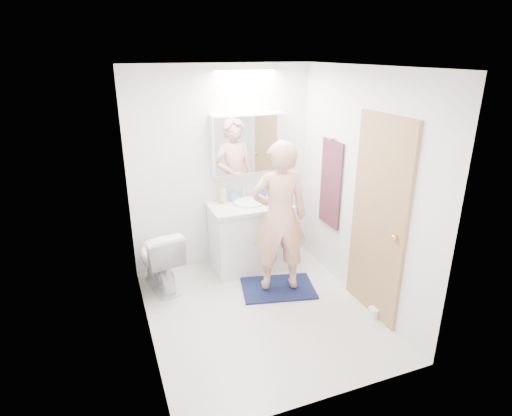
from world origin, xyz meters
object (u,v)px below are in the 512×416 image
toilet_paper_roll (374,312)px  medicine_cabinet (248,144)px  person (279,217)px  soap_bottle_a (223,193)px  toothbrush_cup (263,194)px  toilet (159,259)px  soap_bottle_b (234,194)px  vanity_cabinet (250,237)px

toilet_paper_roll → medicine_cabinet: bearing=114.0°
person → soap_bottle_a: (-0.39, 0.78, 0.07)m
person → soap_bottle_a: 0.87m
medicine_cabinet → person: 1.05m
toothbrush_cup → toilet_paper_roll: size_ratio=0.88×
toilet → toilet_paper_roll: (1.91, -1.34, -0.31)m
toilet → soap_bottle_a: 1.05m
person → toilet_paper_roll: size_ratio=15.04×
medicine_cabinet → toilet: medicine_cabinet is taller
soap_bottle_b → toilet_paper_roll: size_ratio=1.57×
medicine_cabinet → soap_bottle_a: bearing=-169.9°
toilet → toilet_paper_roll: toilet is taller
soap_bottle_b → toilet_paper_roll: (0.93, -1.63, -0.86)m
medicine_cabinet → soap_bottle_b: medicine_cabinet is taller
medicine_cabinet → toilet: size_ratio=1.22×
medicine_cabinet → soap_bottle_a: 0.65m
medicine_cabinet → soap_bottle_a: (-0.34, -0.06, -0.56)m
toothbrush_cup → vanity_cabinet: bearing=-146.3°
toilet → soap_bottle_b: bearing=-173.7°
person → soap_bottle_a: size_ratio=6.76×
vanity_cabinet → toilet_paper_roll: size_ratio=8.18×
medicine_cabinet → toothbrush_cup: (0.18, -0.05, -0.64)m
person → soap_bottle_b: person is taller
soap_bottle_a → soap_bottle_b: bearing=11.5°
vanity_cabinet → soap_bottle_a: bearing=151.6°
person → soap_bottle_a: bearing=-50.7°
medicine_cabinet → toilet_paper_roll: 2.33m
toilet → soap_bottle_a: soap_bottle_a is taller
toilet → toothbrush_cup: toothbrush_cup is taller
soap_bottle_b → medicine_cabinet: bearing=9.0°
person → medicine_cabinet: bearing=-73.7°
toothbrush_cup → soap_bottle_a: bearing=-178.9°
toilet → soap_bottle_b: size_ratio=4.17×
soap_bottle_a → soap_bottle_b: size_ratio=1.41×
vanity_cabinet → soap_bottle_b: bearing=126.0°
soap_bottle_a → medicine_cabinet: bearing=10.1°
toilet_paper_roll → toilet: bearing=145.0°
vanity_cabinet → toilet: size_ratio=1.25×
medicine_cabinet → toilet_paper_roll: (0.74, -1.66, -1.45)m
person → toilet_paper_roll: 1.36m
vanity_cabinet → soap_bottle_b: (-0.13, 0.18, 0.52)m
toilet → person: 1.42m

